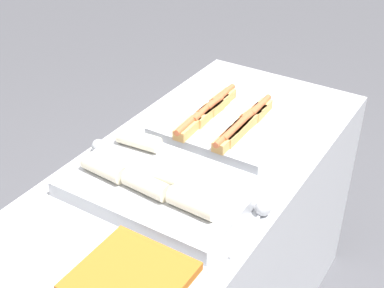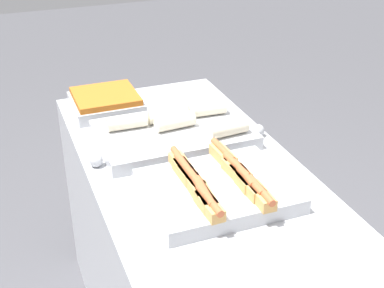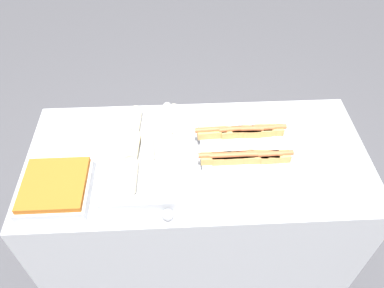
{
  "view_description": "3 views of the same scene",
  "coord_description": "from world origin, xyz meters",
  "px_view_note": "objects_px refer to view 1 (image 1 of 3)",
  "views": [
    {
      "loc": [
        -1.26,
        -0.77,
        1.92
      ],
      "look_at": [
        -0.03,
        0.0,
        0.98
      ],
      "focal_mm": 50.0,
      "sensor_mm": 36.0,
      "label": 1
    },
    {
      "loc": [
        1.46,
        -0.57,
        1.84
      ],
      "look_at": [
        -0.03,
        0.0,
        0.98
      ],
      "focal_mm": 50.0,
      "sensor_mm": 36.0,
      "label": 2
    },
    {
      "loc": [
        -0.08,
        -1.09,
        2.14
      ],
      "look_at": [
        -0.03,
        0.0,
        0.98
      ],
      "focal_mm": 35.0,
      "sensor_mm": 36.0,
      "label": 3
    }
  ],
  "objects_px": {
    "tray_hotdogs": "(225,126)",
    "tray_wraps": "(157,185)",
    "serving_spoon_near": "(261,212)",
    "serving_spoon_far": "(95,149)",
    "tray_side_front": "(131,285)"
  },
  "relations": [
    {
      "from": "tray_hotdogs",
      "to": "tray_wraps",
      "type": "distance_m",
      "value": 0.41
    },
    {
      "from": "tray_hotdogs",
      "to": "serving_spoon_near",
      "type": "distance_m",
      "value": 0.46
    },
    {
      "from": "tray_hotdogs",
      "to": "serving_spoon_near",
      "type": "bearing_deg",
      "value": -138.17
    },
    {
      "from": "serving_spoon_near",
      "to": "serving_spoon_far",
      "type": "bearing_deg",
      "value": 90.01
    },
    {
      "from": "serving_spoon_far",
      "to": "serving_spoon_near",
      "type": "bearing_deg",
      "value": -89.99
    },
    {
      "from": "tray_side_front",
      "to": "serving_spoon_near",
      "type": "relative_size",
      "value": 1.17
    },
    {
      "from": "serving_spoon_far",
      "to": "tray_hotdogs",
      "type": "bearing_deg",
      "value": -42.21
    },
    {
      "from": "tray_hotdogs",
      "to": "tray_wraps",
      "type": "bearing_deg",
      "value": 178.87
    },
    {
      "from": "tray_side_front",
      "to": "tray_hotdogs",
      "type": "bearing_deg",
      "value": 12.43
    },
    {
      "from": "tray_hotdogs",
      "to": "serving_spoon_far",
      "type": "xyz_separation_m",
      "value": [
        -0.35,
        0.31,
        -0.02
      ]
    },
    {
      "from": "tray_hotdogs",
      "to": "serving_spoon_far",
      "type": "relative_size",
      "value": 1.88
    },
    {
      "from": "tray_wraps",
      "to": "tray_side_front",
      "type": "xyz_separation_m",
      "value": [
        -0.36,
        -0.18,
        0.0
      ]
    },
    {
      "from": "tray_side_front",
      "to": "serving_spoon_near",
      "type": "xyz_separation_m",
      "value": [
        0.43,
        -0.14,
        -0.02
      ]
    },
    {
      "from": "tray_hotdogs",
      "to": "serving_spoon_far",
      "type": "bearing_deg",
      "value": 137.79
    },
    {
      "from": "tray_hotdogs",
      "to": "serving_spoon_near",
      "type": "relative_size",
      "value": 1.88
    }
  ]
}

